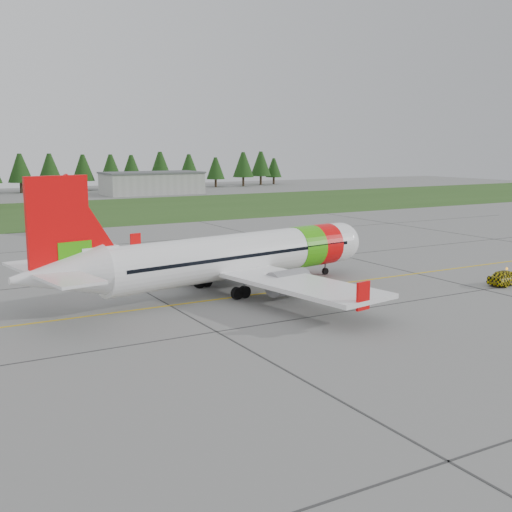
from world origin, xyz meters
TOP-DOWN VIEW (x-y plane):
  - ground at (0.00, 0.00)m, footprint 320.00×320.00m
  - aircraft at (-8.69, 10.15)m, footprint 32.74×30.53m
  - follow_me_car at (13.21, 0.40)m, footprint 1.51×1.72m
  - service_van at (-14.98, 54.39)m, footprint 1.70×1.61m
  - grass_strip at (0.00, 82.00)m, footprint 320.00×50.00m
  - taxi_guideline at (0.00, 8.00)m, footprint 120.00×0.25m
  - hangar_east at (25.00, 118.00)m, footprint 24.00×12.00m
  - treeline at (0.00, 138.00)m, footprint 160.00×8.00m

SIDE VIEW (x-z plane):
  - ground at x=0.00m, z-range 0.00..0.00m
  - taxi_guideline at x=0.00m, z-range 0.00..0.02m
  - grass_strip at x=0.00m, z-range 0.00..0.03m
  - follow_me_car at x=13.21m, z-range 0.00..3.94m
  - service_van at x=-14.98m, z-range 0.00..4.66m
  - hangar_east at x=25.00m, z-range 0.00..5.20m
  - aircraft at x=-8.69m, z-range -2.11..7.86m
  - treeline at x=0.00m, z-range 0.00..10.00m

